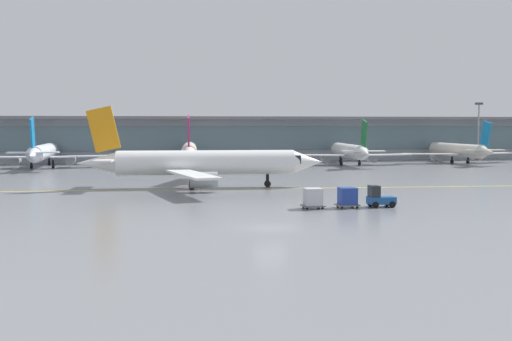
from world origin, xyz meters
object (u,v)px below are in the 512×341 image
gate_airplane_1 (43,153)px  apron_light_mast_1 (478,128)px  gate_airplane_4 (457,150)px  taxiing_regional_jet (203,163)px  gate_airplane_2 (189,151)px  gate_airplane_3 (349,151)px  baggage_tug (379,198)px  cargo_dolly_lead (348,197)px  cargo_dolly_trailing (313,198)px

gate_airplane_1 → apron_light_mast_1: (91.13, 8.57, 4.27)m
gate_airplane_4 → taxiing_regional_jet: bearing=124.6°
gate_airplane_2 → gate_airplane_3: (31.24, 0.08, -0.21)m
gate_airplane_4 → baggage_tug: (-40.69, -61.39, -1.71)m
gate_airplane_1 → gate_airplane_3: gate_airplane_1 is taller
gate_airplane_3 → gate_airplane_4: bearing=-81.5°
gate_airplane_3 → baggage_tug: 61.90m
gate_airplane_4 → baggage_tug: bearing=145.1°
taxiing_regional_jet → cargo_dolly_lead: taxiing_regional_jet is taller
gate_airplane_3 → gate_airplane_2: bearing=94.3°
apron_light_mast_1 → gate_airplane_3: bearing=-162.7°
taxiing_regional_jet → cargo_dolly_trailing: 22.74m
gate_airplane_1 → taxiing_regional_jet: size_ratio=0.90×
gate_airplane_3 → taxiing_regional_jet: taxiing_regional_jet is taller
gate_airplane_1 → cargo_dolly_trailing: 70.35m
gate_airplane_4 → baggage_tug: gate_airplane_4 is taller
apron_light_mast_1 → gate_airplane_4: bearing=-138.0°
cargo_dolly_trailing → apron_light_mast_1: size_ratio=0.16×
gate_airplane_2 → cargo_dolly_trailing: size_ratio=13.76×
cargo_dolly_trailing → gate_airplane_3: bearing=68.5°
gate_airplane_1 → gate_airplane_4: 81.64m
gate_airplane_4 → cargo_dolly_trailing: size_ratio=12.47×
cargo_dolly_lead → gate_airplane_2: bearing=100.7°
taxiing_regional_jet → gate_airplane_3: bearing=54.0°
gate_airplane_3 → baggage_tug: gate_airplane_3 is taller
gate_airplane_2 → baggage_tug: size_ratio=11.11×
baggage_tug → cargo_dolly_lead: baggage_tug is taller
gate_airplane_1 → cargo_dolly_lead: size_ratio=13.30×
cargo_dolly_lead → apron_light_mast_1: apron_light_mast_1 is taller
taxiing_regional_jet → cargo_dolly_lead: (11.99, -20.97, -2.02)m
gate_airplane_1 → cargo_dolly_lead: (37.77, -61.36, -1.73)m
gate_airplane_4 → cargo_dolly_lead: size_ratio=12.47×
baggage_tug → gate_airplane_4: bearing=56.5°
taxiing_regional_jet → cargo_dolly_lead: bearing=-56.5°
baggage_tug → cargo_dolly_lead: (-3.19, 0.00, 0.16)m
cargo_dolly_trailing → taxiing_regional_jet: bearing=112.3°
apron_light_mast_1 → taxiing_regional_jet: bearing=-143.2°
gate_airplane_1 → apron_light_mast_1: apron_light_mast_1 is taller
gate_airplane_1 → baggage_tug: size_ratio=10.74×
gate_airplane_3 → gate_airplane_1: bearing=92.3°
gate_airplane_2 → baggage_tug: gate_airplane_2 is taller
baggage_tug → cargo_dolly_trailing: bearing=180.0°
gate_airplane_3 → cargo_dolly_lead: 62.84m
gate_airplane_2 → gate_airplane_4: 55.14m
gate_airplane_4 → cargo_dolly_trailing: gate_airplane_4 is taller
gate_airplane_1 → gate_airplane_2: (26.53, -1.90, 0.09)m
apron_light_mast_1 → gate_airplane_1: bearing=-174.6°
baggage_tug → apron_light_mast_1: bearing=54.4°
gate_airplane_3 → cargo_dolly_lead: gate_airplane_3 is taller
gate_airplane_4 → cargo_dolly_trailing: 77.50m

